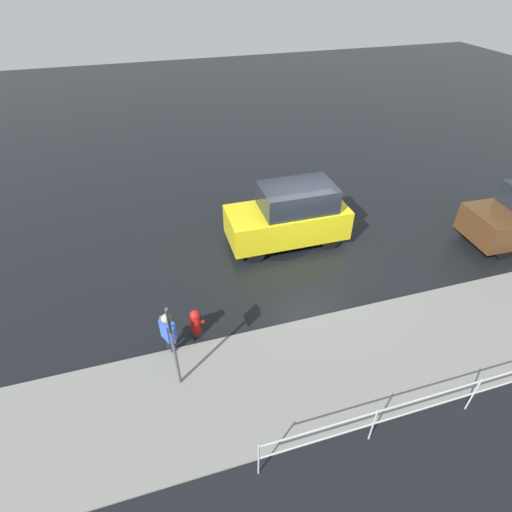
{
  "coord_description": "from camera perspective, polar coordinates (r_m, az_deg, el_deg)",
  "views": [
    {
      "loc": [
        4.5,
        9.35,
        7.94
      ],
      "look_at": [
        1.9,
        0.64,
        0.9
      ],
      "focal_mm": 28.0,
      "sensor_mm": 36.0,
      "label": 1
    }
  ],
  "objects": [
    {
      "name": "fire_hydrant",
      "position": [
        10.38,
        -8.59,
        -9.39
      ],
      "size": [
        0.42,
        0.31,
        0.8
      ],
      "color": "red",
      "rests_on": "ground"
    },
    {
      "name": "moving_hatchback",
      "position": [
        13.09,
        4.83,
        5.76
      ],
      "size": [
        3.91,
        1.72,
        2.06
      ],
      "color": "yellow",
      "rests_on": "ground"
    },
    {
      "name": "ground_plane",
      "position": [
        13.06,
        7.19,
        -0.0
      ],
      "size": [
        60.0,
        60.0,
        0.0
      ],
      "primitive_type": "plane",
      "color": "black"
    },
    {
      "name": "sign_post",
      "position": [
        8.57,
        -11.94,
        -11.27
      ],
      "size": [
        0.07,
        0.44,
        2.4
      ],
      "color": "#4C4C51",
      "rests_on": "ground"
    },
    {
      "name": "metal_railing",
      "position": [
        9.79,
        28.96,
        -16.26
      ],
      "size": [
        9.44,
        0.04,
        1.05
      ],
      "color": "#B7BABF",
      "rests_on": "ground"
    },
    {
      "name": "kerb_strip",
      "position": [
        10.46,
        16.2,
        -13.54
      ],
      "size": [
        24.0,
        3.2,
        0.04
      ],
      "primitive_type": "cube",
      "color": "slate",
      "rests_on": "ground"
    },
    {
      "name": "pedestrian",
      "position": [
        9.92,
        -12.44,
        -10.41
      ],
      "size": [
        0.37,
        0.52,
        1.22
      ],
      "color": "blue",
      "rests_on": "ground"
    },
    {
      "name": "puddle_patch",
      "position": [
        13.79,
        3.09,
        2.57
      ],
      "size": [
        2.54,
        2.54,
        0.01
      ],
      "primitive_type": "cylinder",
      "color": "black",
      "rests_on": "ground"
    }
  ]
}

